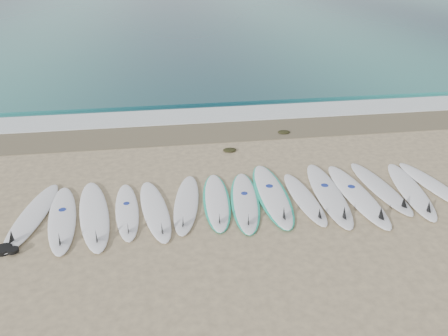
{
  "coord_description": "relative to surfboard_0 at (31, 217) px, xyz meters",
  "views": [
    {
      "loc": [
        -1.65,
        -8.08,
        4.99
      ],
      "look_at": [
        -0.32,
        0.86,
        0.4
      ],
      "focal_mm": 35.0,
      "sensor_mm": 36.0,
      "label": 1
    }
  ],
  "objects": [
    {
      "name": "ground",
      "position": [
        4.45,
        0.07,
        -0.06
      ],
      "size": [
        120.0,
        120.0,
        0.0
      ],
      "primitive_type": "plane",
      "color": "tan"
    },
    {
      "name": "ocean",
      "position": [
        4.45,
        32.57,
        -0.04
      ],
      "size": [
        120.0,
        55.0,
        0.03
      ],
      "primitive_type": "cube",
      "color": "#1D5C5D",
      "rests_on": "ground"
    },
    {
      "name": "wet_sand_band",
      "position": [
        4.45,
        4.17,
        -0.05
      ],
      "size": [
        120.0,
        1.8,
        0.01
      ],
      "primitive_type": "cube",
      "color": "brown",
      "rests_on": "ground"
    },
    {
      "name": "foam_band",
      "position": [
        4.45,
        5.57,
        -0.04
      ],
      "size": [
        120.0,
        1.4,
        0.04
      ],
      "primitive_type": "cube",
      "color": "silver",
      "rests_on": "ground"
    },
    {
      "name": "wave_crest",
      "position": [
        4.45,
        7.07,
        -0.01
      ],
      "size": [
        120.0,
        1.0,
        0.1
      ],
      "primitive_type": "cube",
      "color": "#1D5C5D",
      "rests_on": "ground"
    },
    {
      "name": "surfboard_0",
      "position": [
        0.0,
        0.0,
        0.0
      ],
      "size": [
        0.93,
        2.65,
        0.33
      ],
      "rotation": [
        0.0,
        0.0,
        -0.15
      ],
      "color": "white",
      "rests_on": "ground"
    },
    {
      "name": "surfboard_1",
      "position": [
        0.64,
        -0.2,
        0.0
      ],
      "size": [
        0.91,
        2.68,
        0.34
      ],
      "rotation": [
        0.0,
        0.0,
        0.14
      ],
      "color": "white",
      "rests_on": "ground"
    },
    {
      "name": "surfboard_2",
      "position": [
        1.27,
        -0.14,
        0.0
      ],
      "size": [
        1.05,
        2.88,
        0.36
      ],
      "rotation": [
        0.0,
        0.0,
        0.17
      ],
      "color": "white",
      "rests_on": "ground"
    },
    {
      "name": "surfboard_3",
      "position": [
        1.93,
        -0.09,
        -0.01
      ],
      "size": [
        0.67,
        2.34,
        0.29
      ],
      "rotation": [
        0.0,
        0.0,
        0.08
      ],
      "color": "white",
      "rests_on": "ground"
    },
    {
      "name": "surfboard_4",
      "position": [
        2.51,
        -0.15,
        -0.0
      ],
      "size": [
        0.89,
        2.56,
        0.32
      ],
      "rotation": [
        0.0,
        0.0,
        0.15
      ],
      "color": "white",
      "rests_on": "ground"
    },
    {
      "name": "surfboard_5",
      "position": [
        3.17,
        0.02,
        -0.0
      ],
      "size": [
        0.86,
        2.52,
        0.32
      ],
      "rotation": [
        0.0,
        0.0,
        -0.14
      ],
      "color": "white",
      "rests_on": "ground"
    },
    {
      "name": "surfboard_6",
      "position": [
        3.84,
        0.05,
        -0.01
      ],
      "size": [
        0.75,
        2.49,
        0.31
      ],
      "rotation": [
        0.0,
        0.0,
        -0.07
      ],
      "color": "white",
      "rests_on": "ground"
    },
    {
      "name": "surfboard_7",
      "position": [
        4.45,
        -0.05,
        -0.01
      ],
      "size": [
        0.93,
        2.64,
        0.33
      ],
      "rotation": [
        0.0,
        0.0,
        -0.12
      ],
      "color": "white",
      "rests_on": "ground"
    },
    {
      "name": "surfboard_8",
      "position": [
        5.11,
        0.14,
        -0.0
      ],
      "size": [
        0.75,
        2.9,
        0.37
      ],
      "rotation": [
        0.0,
        0.0,
        -0.02
      ],
      "color": "white",
      "rests_on": "ground"
    },
    {
      "name": "surfboard_9",
      "position": [
        5.77,
        -0.15,
        -0.01
      ],
      "size": [
        0.61,
        2.34,
        0.3
      ],
      "rotation": [
        0.0,
        0.0,
        0.06
      ],
      "color": "white",
      "rests_on": "ground"
    },
    {
      "name": "surfboard_10",
      "position": [
        6.35,
        -0.06,
        0.01
      ],
      "size": [
        0.79,
        2.94,
        0.37
      ],
      "rotation": [
        0.0,
        0.0,
        -0.07
      ],
      "color": "white",
      "rests_on": "ground"
    },
    {
      "name": "surfboard_11",
      "position": [
        6.98,
        -0.2,
        0.01
      ],
      "size": [
        0.71,
        2.9,
        0.37
      ],
      "rotation": [
        0.0,
        0.0,
        0.04
      ],
      "color": "white",
      "rests_on": "ground"
    },
    {
      "name": "surfboard_12",
      "position": [
        7.64,
        0.05,
        -0.0
      ],
      "size": [
        0.73,
        2.59,
        0.33
      ],
      "rotation": [
        0.0,
        0.0,
        0.08
      ],
      "color": "white",
      "rests_on": "ground"
    },
    {
      "name": "surfboard_13",
      "position": [
        8.26,
        -0.17,
        0.0
      ],
      "size": [
        0.97,
        2.72,
        0.34
      ],
      "rotation": [
        0.0,
        0.0,
        -0.16
      ],
      "color": "white",
      "rests_on": "ground"
    },
    {
      "name": "surfboard_14",
      "position": [
        8.93,
        -0.06,
        -0.0
      ],
      "size": [
        0.85,
        2.52,
        0.32
      ],
      "rotation": [
        0.0,
        0.0,
        0.14
      ],
      "color": "white",
      "rests_on": "ground"
    },
    {
      "name": "seaweed_near",
      "position": [
        4.55,
        2.69,
        -0.02
      ],
      "size": [
        0.37,
        0.29,
        0.07
      ],
      "primitive_type": "ellipsoid",
      "color": "black",
      "rests_on": "ground"
    },
    {
      "name": "seaweed_far",
      "position": [
        6.36,
        3.73,
        -0.02
      ],
      "size": [
        0.37,
        0.29,
        0.07
      ],
      "primitive_type": "ellipsoid",
      "color": "black",
      "rests_on": "ground"
    },
    {
      "name": "leash_coil",
      "position": [
        -0.2,
        -1.07,
        -0.01
      ],
      "size": [
        0.46,
        0.36,
        0.11
      ],
      "color": "black",
      "rests_on": "ground"
    }
  ]
}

